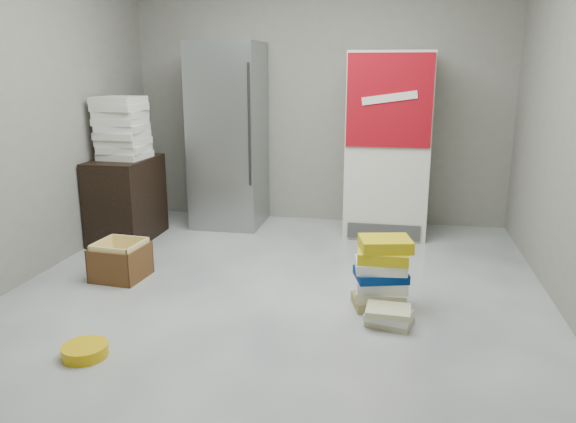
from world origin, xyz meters
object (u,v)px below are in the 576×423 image
Objects in this scene: coke_cooler at (388,144)px; phonebook_stack_main at (382,273)px; steel_fridge at (229,136)px; wood_shelf at (127,199)px; cardboard_box at (121,263)px.

coke_cooler is 3.54× the size of phonebook_stack_main.
steel_fridge is 1.65m from coke_cooler.
phonebook_stack_main is at bearing -25.46° from wood_shelf.
steel_fridge reaches higher than cardboard_box.
wood_shelf is at bearing 144.90° from phonebook_stack_main.
coke_cooler is 2.79m from cardboard_box.
wood_shelf is 2.78m from phonebook_stack_main.
wood_shelf reaches higher than cardboard_box.
phonebook_stack_main is (0.02, -1.92, -0.65)m from coke_cooler.
steel_fridge is 1.06× the size of coke_cooler.
wood_shelf is at bearing -138.69° from steel_fridge.
cardboard_box is (-2.07, 0.18, -0.13)m from phonebook_stack_main.
phonebook_stack_main is (1.67, -1.92, -0.70)m from steel_fridge.
steel_fridge reaches higher than wood_shelf.
steel_fridge reaches higher than phonebook_stack_main.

